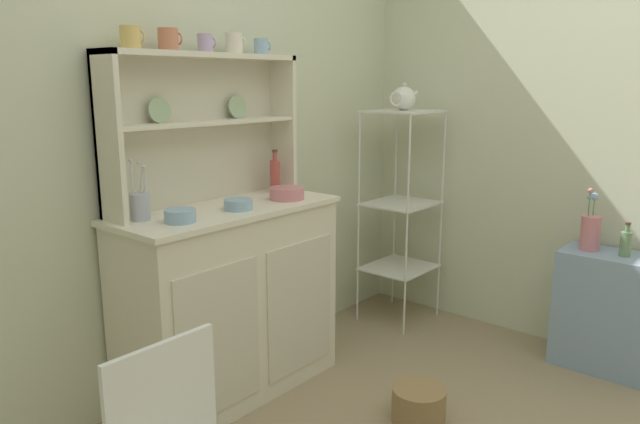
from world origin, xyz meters
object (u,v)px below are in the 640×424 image
(side_shelf_blue, at_px, (607,312))
(flower_vase, at_px, (590,231))
(hutch_cabinet, at_px, (231,299))
(hutch_shelf_unit, at_px, (201,117))
(bowl_mixing_large, at_px, (180,216))
(bakers_rack, at_px, (401,194))
(jam_bottle, at_px, (275,175))
(porcelain_teapot, at_px, (404,98))
(floor_basket, at_px, (419,404))
(oil_bottle, at_px, (626,243))
(utensil_jar, at_px, (140,206))
(cup_gold_0, at_px, (131,37))

(side_shelf_blue, bearing_deg, flower_vase, 89.70)
(hutch_cabinet, distance_m, side_shelf_blue, 1.90)
(hutch_shelf_unit, relative_size, bowl_mixing_large, 7.89)
(side_shelf_blue, bearing_deg, bakers_rack, 96.34)
(side_shelf_blue, relative_size, jam_bottle, 2.80)
(bowl_mixing_large, distance_m, porcelain_teapot, 1.63)
(floor_basket, xyz_separation_m, flower_vase, (1.05, -0.35, 0.64))
(bowl_mixing_large, bearing_deg, floor_basket, -48.25)
(bakers_rack, height_order, side_shelf_blue, bakers_rack)
(bakers_rack, bearing_deg, side_shelf_blue, -83.66)
(oil_bottle, bearing_deg, hutch_shelf_unit, 133.12)
(hutch_cabinet, distance_m, utensil_jar, 0.64)
(side_shelf_blue, bearing_deg, porcelain_teapot, 96.40)
(bowl_mixing_large, relative_size, porcelain_teapot, 0.55)
(bowl_mixing_large, bearing_deg, bakers_rack, -1.22)
(bowl_mixing_large, distance_m, oil_bottle, 2.13)
(oil_bottle, bearing_deg, floor_basket, 153.85)
(side_shelf_blue, relative_size, cup_gold_0, 6.57)
(bakers_rack, relative_size, floor_basket, 5.49)
(floor_basket, bearing_deg, jam_bottle, 87.18)
(floor_basket, xyz_separation_m, cup_gold_0, (-0.71, 0.94, 1.54))
(hutch_cabinet, xyz_separation_m, cup_gold_0, (-0.36, 0.12, 1.16))
(cup_gold_0, distance_m, bowl_mixing_large, 0.72)
(floor_basket, relative_size, oil_bottle, 1.37)
(bakers_rack, relative_size, porcelain_teapot, 5.66)
(hutch_cabinet, relative_size, hutch_shelf_unit, 1.07)
(hutch_cabinet, relative_size, side_shelf_blue, 1.75)
(hutch_shelf_unit, xyz_separation_m, bowl_mixing_large, (-0.31, -0.24, -0.37))
(porcelain_teapot, xyz_separation_m, flower_vase, (0.13, -1.05, -0.64))
(bakers_rack, xyz_separation_m, flower_vase, (0.13, -1.05, -0.08))
(cup_gold_0, xyz_separation_m, flower_vase, (1.75, -1.28, -0.91))
(bakers_rack, distance_m, jam_bottle, 0.91)
(porcelain_teapot, relative_size, flower_vase, 0.71)
(cup_gold_0, height_order, bowl_mixing_large, cup_gold_0)
(porcelain_teapot, xyz_separation_m, oil_bottle, (0.13, -1.22, -0.68))
(hutch_cabinet, distance_m, flower_vase, 1.83)
(hutch_shelf_unit, xyz_separation_m, side_shelf_blue, (1.40, -1.44, -0.99))
(cup_gold_0, xyz_separation_m, utensil_jar, (-0.04, -0.04, -0.66))
(hutch_cabinet, xyz_separation_m, hutch_shelf_unit, (0.00, 0.16, 0.83))
(bowl_mixing_large, bearing_deg, hutch_shelf_unit, 37.30)
(hutch_shelf_unit, bearing_deg, hutch_cabinet, -90.00)
(utensil_jar, bearing_deg, cup_gold_0, 50.48)
(bowl_mixing_large, height_order, utensil_jar, utensil_jar)
(bakers_rack, xyz_separation_m, jam_bottle, (-0.87, 0.19, 0.20))
(hutch_shelf_unit, relative_size, cup_gold_0, 10.70)
(side_shelf_blue, xyz_separation_m, cup_gold_0, (-1.75, 1.40, 1.31))
(floor_basket, relative_size, porcelain_teapot, 1.03)
(utensil_jar, bearing_deg, bowl_mixing_large, -61.40)
(utensil_jar, bearing_deg, hutch_cabinet, -11.24)
(oil_bottle, bearing_deg, bakers_rack, 96.09)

